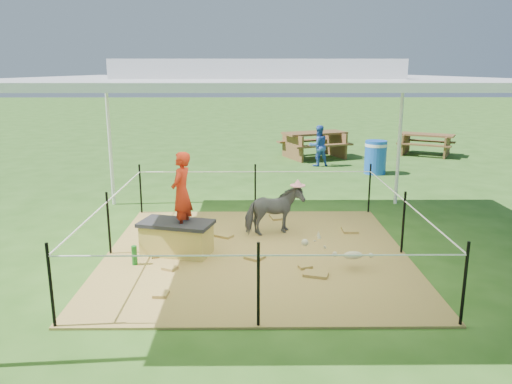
{
  "coord_description": "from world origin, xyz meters",
  "views": [
    {
      "loc": [
        -0.07,
        -7.27,
        2.78
      ],
      "look_at": [
        0.0,
        0.6,
        0.85
      ],
      "focal_mm": 35.0,
      "sensor_mm": 36.0,
      "label": 1
    }
  ],
  "objects_px": {
    "woman": "(181,186)",
    "distant_person": "(318,146)",
    "picnic_table_far": "(426,145)",
    "pony": "(274,211)",
    "foal": "(353,253)",
    "green_bottle": "(134,255)",
    "straw_bale": "(177,239)",
    "picnic_table_near": "(314,145)",
    "trash_barrel": "(375,157)"
  },
  "relations": [
    {
      "from": "straw_bale",
      "to": "trash_barrel",
      "type": "relative_size",
      "value": 1.12
    },
    {
      "from": "picnic_table_far",
      "to": "straw_bale",
      "type": "bearing_deg",
      "value": -98.89
    },
    {
      "from": "pony",
      "to": "picnic_table_far",
      "type": "height_order",
      "value": "pony"
    },
    {
      "from": "straw_bale",
      "to": "foal",
      "type": "relative_size",
      "value": 1.23
    },
    {
      "from": "straw_bale",
      "to": "trash_barrel",
      "type": "distance_m",
      "value": 7.67
    },
    {
      "from": "green_bottle",
      "to": "pony",
      "type": "height_order",
      "value": "pony"
    },
    {
      "from": "green_bottle",
      "to": "pony",
      "type": "relative_size",
      "value": 0.29
    },
    {
      "from": "woman",
      "to": "trash_barrel",
      "type": "xyz_separation_m",
      "value": [
        4.44,
        6.18,
        -0.64
      ]
    },
    {
      "from": "straw_bale",
      "to": "picnic_table_far",
      "type": "xyz_separation_m",
      "value": [
        6.98,
        9.21,
        0.1
      ]
    },
    {
      "from": "straw_bale",
      "to": "woman",
      "type": "relative_size",
      "value": 0.83
    },
    {
      "from": "woman",
      "to": "picnic_table_far",
      "type": "relative_size",
      "value": 0.72
    },
    {
      "from": "picnic_table_near",
      "to": "picnic_table_far",
      "type": "relative_size",
      "value": 1.17
    },
    {
      "from": "distant_person",
      "to": "pony",
      "type": "bearing_deg",
      "value": 58.28
    },
    {
      "from": "woman",
      "to": "picnic_table_near",
      "type": "bearing_deg",
      "value": 176.01
    },
    {
      "from": "picnic_table_near",
      "to": "picnic_table_far",
      "type": "xyz_separation_m",
      "value": [
        3.8,
        0.48,
        -0.06
      ]
    },
    {
      "from": "trash_barrel",
      "to": "picnic_table_far",
      "type": "height_order",
      "value": "trash_barrel"
    },
    {
      "from": "foal",
      "to": "green_bottle",
      "type": "bearing_deg",
      "value": 171.01
    },
    {
      "from": "foal",
      "to": "picnic_table_near",
      "type": "xyz_separation_m",
      "value": [
        0.6,
        9.37,
        0.16
      ]
    },
    {
      "from": "woman",
      "to": "foal",
      "type": "bearing_deg",
      "value": 91.01
    },
    {
      "from": "woman",
      "to": "foal",
      "type": "relative_size",
      "value": 1.48
    },
    {
      "from": "picnic_table_near",
      "to": "distant_person",
      "type": "bearing_deg",
      "value": -114.09
    },
    {
      "from": "pony",
      "to": "picnic_table_near",
      "type": "xyz_separation_m",
      "value": [
        1.65,
        7.83,
        -0.03
      ]
    },
    {
      "from": "distant_person",
      "to": "trash_barrel",
      "type": "bearing_deg",
      "value": 123.55
    },
    {
      "from": "picnic_table_near",
      "to": "picnic_table_far",
      "type": "bearing_deg",
      "value": -14.65
    },
    {
      "from": "pony",
      "to": "picnic_table_far",
      "type": "relative_size",
      "value": 0.58
    },
    {
      "from": "green_bottle",
      "to": "picnic_table_near",
      "type": "height_order",
      "value": "picnic_table_near"
    },
    {
      "from": "woman",
      "to": "pony",
      "type": "distance_m",
      "value": 1.82
    },
    {
      "from": "woman",
      "to": "picnic_table_far",
      "type": "bearing_deg",
      "value": 158.67
    },
    {
      "from": "trash_barrel",
      "to": "picnic_table_far",
      "type": "relative_size",
      "value": 0.53
    },
    {
      "from": "woman",
      "to": "pony",
      "type": "relative_size",
      "value": 1.25
    },
    {
      "from": "woman",
      "to": "picnic_table_near",
      "type": "distance_m",
      "value": 9.29
    },
    {
      "from": "trash_barrel",
      "to": "picnic_table_near",
      "type": "bearing_deg",
      "value": 118.05
    },
    {
      "from": "trash_barrel",
      "to": "picnic_table_near",
      "type": "height_order",
      "value": "trash_barrel"
    },
    {
      "from": "trash_barrel",
      "to": "picnic_table_far",
      "type": "bearing_deg",
      "value": 51.21
    },
    {
      "from": "straw_bale",
      "to": "green_bottle",
      "type": "bearing_deg",
      "value": -140.71
    },
    {
      "from": "picnic_table_far",
      "to": "distant_person",
      "type": "height_order",
      "value": "distant_person"
    },
    {
      "from": "woman",
      "to": "distant_person",
      "type": "distance_m",
      "value": 7.93
    },
    {
      "from": "woman",
      "to": "straw_bale",
      "type": "bearing_deg",
      "value": -74.58
    },
    {
      "from": "woman",
      "to": "picnic_table_near",
      "type": "relative_size",
      "value": 0.61
    },
    {
      "from": "foal",
      "to": "distant_person",
      "type": "bearing_deg",
      "value": 80.57
    },
    {
      "from": "picnic_table_near",
      "to": "straw_bale",
      "type": "bearing_deg",
      "value": -131.78
    },
    {
      "from": "woman",
      "to": "distant_person",
      "type": "relative_size",
      "value": 1.02
    },
    {
      "from": "pony",
      "to": "distant_person",
      "type": "bearing_deg",
      "value": -36.22
    },
    {
      "from": "green_bottle",
      "to": "picnic_table_far",
      "type": "bearing_deg",
      "value": 52.07
    },
    {
      "from": "straw_bale",
      "to": "pony",
      "type": "height_order",
      "value": "pony"
    },
    {
      "from": "foal",
      "to": "distant_person",
      "type": "distance_m",
      "value": 7.98
    },
    {
      "from": "picnic_table_near",
      "to": "green_bottle",
      "type": "bearing_deg",
      "value": -133.88
    },
    {
      "from": "picnic_table_near",
      "to": "woman",
      "type": "bearing_deg",
      "value": -131.2
    },
    {
      "from": "pony",
      "to": "picnic_table_far",
      "type": "xyz_separation_m",
      "value": [
        5.45,
        8.3,
        -0.09
      ]
    },
    {
      "from": "woman",
      "to": "green_bottle",
      "type": "height_order",
      "value": "woman"
    }
  ]
}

